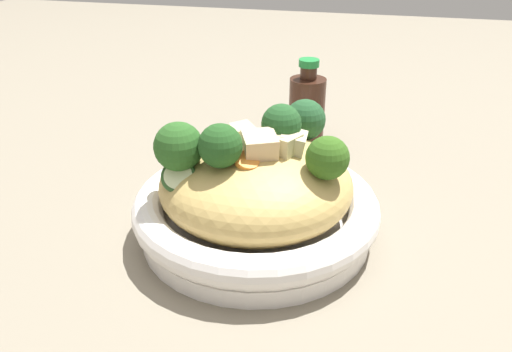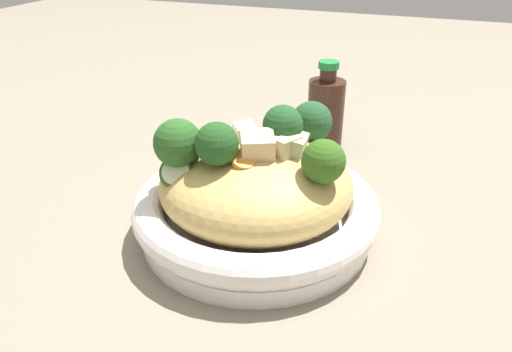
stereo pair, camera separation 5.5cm
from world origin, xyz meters
TOP-DOWN VIEW (x-y plane):
  - ground_plane at (0.00, 0.00)m, footprint 3.00×3.00m
  - serving_bowl at (0.00, 0.00)m, footprint 0.28×0.28m
  - noodle_heap at (-0.00, 0.00)m, footprint 0.22×0.22m
  - broccoli_florets at (-0.00, -0.00)m, footprint 0.18×0.21m
  - carrot_coins at (0.01, -0.00)m, footprint 0.10×0.04m
  - zucchini_slices at (-0.02, 0.06)m, footprint 0.10×0.10m
  - chicken_chunks at (-0.00, -0.02)m, footprint 0.08×0.09m
  - soy_sauce_bottle at (0.27, -0.01)m, footprint 0.06×0.06m

SIDE VIEW (x-z plane):
  - ground_plane at x=0.00m, z-range 0.00..0.00m
  - serving_bowl at x=0.00m, z-range 0.00..0.06m
  - soy_sauce_bottle at x=0.27m, z-range -0.01..0.13m
  - noodle_heap at x=0.00m, z-range 0.02..0.11m
  - zucchini_slices at x=-0.02m, z-range 0.08..0.12m
  - carrot_coins at x=0.01m, z-range 0.10..0.12m
  - chicken_chunks at x=0.00m, z-range 0.10..0.13m
  - broccoli_florets at x=0.00m, z-range 0.08..0.16m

